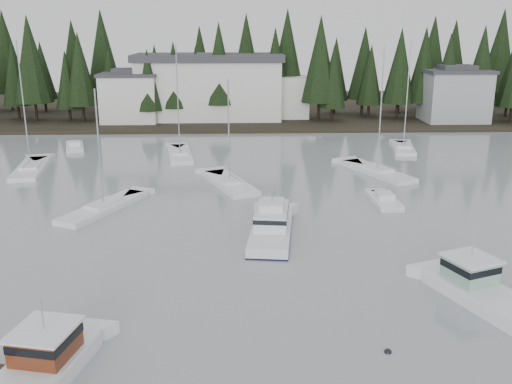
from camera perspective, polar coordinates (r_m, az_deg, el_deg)
far_shore_land at (r=114.62m, az=-1.77°, el=8.29°), size 240.00×54.00×1.00m
conifer_treeline at (r=103.73m, az=-1.74°, el=7.45°), size 200.00×22.00×20.00m
house_west at (r=97.77m, az=-12.49°, el=9.29°), size 9.54×7.42×8.75m
house_east_a at (r=101.86m, az=19.24°, el=9.19°), size 10.60×8.48×9.25m
harbor_inn at (r=99.40m, az=-3.49°, el=10.40°), size 29.50×11.50×10.90m
lobster_boat_brown at (r=29.09m, az=-21.67°, el=-16.91°), size 5.79×9.40×4.43m
cabin_cruiser_center at (r=44.84m, az=1.56°, el=-3.62°), size 4.26×10.11×4.21m
lobster_boat_teal at (r=37.00m, az=21.81°, el=-9.44°), size 5.80×8.92×4.68m
sailboat_1 at (r=78.55m, az=14.50°, el=4.16°), size 4.07×8.46×14.94m
sailboat_3 at (r=59.09m, az=-2.67°, el=0.71°), size 6.29×10.37×11.38m
sailboat_6 at (r=65.27m, az=12.00°, el=1.89°), size 6.80×11.00×14.49m
sailboat_7 at (r=52.94m, az=-14.97°, el=-1.70°), size 6.67×10.35×11.35m
sailboat_8 at (r=69.99m, az=-21.59°, el=2.06°), size 4.48×10.99×14.99m
sailboat_9 at (r=73.12m, az=-7.62°, el=3.64°), size 4.23×10.68×14.35m
runabout_1 at (r=54.36m, az=12.70°, el=-0.98°), size 2.35×5.61×1.42m
runabout_3 at (r=80.67m, az=-17.67°, el=4.24°), size 3.67×6.11×1.42m
mooring_buoy_dark at (r=30.69m, az=13.05°, el=-15.35°), size 0.39×0.39×0.39m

